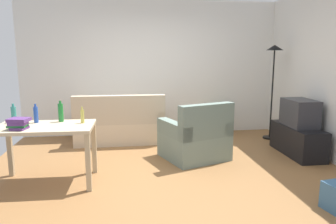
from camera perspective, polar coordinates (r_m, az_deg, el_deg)
name	(u,v)px	position (r m, az deg, el deg)	size (l,w,h in m)	color
ground_plane	(166,170)	(4.71, -0.40, -10.28)	(5.20, 4.40, 0.02)	olive
wall_rear	(152,68)	(6.60, -2.87, 7.78)	(5.20, 0.10, 2.70)	silver
couch	(120,126)	(6.10, -8.57, -2.42)	(1.64, 0.84, 0.92)	beige
tv_stand	(298,140)	(5.71, 22.12, -4.69)	(0.44, 1.10, 0.48)	black
tv	(300,113)	(5.62, 22.47, -0.15)	(0.41, 0.60, 0.44)	#2D2D33
torchiere_lamp	(274,66)	(6.44, 18.34, 7.77)	(0.32, 0.32, 1.81)	black
desk	(45,134)	(4.33, -21.07, -3.69)	(1.22, 0.73, 0.76)	#C6B28E
potted_plant	(220,118)	(6.69, 9.27, -1.12)	(0.36, 0.36, 0.57)	brown
armchair	(196,139)	(5.07, 5.02, -4.84)	(1.13, 1.10, 0.92)	slate
bottle_tall	(14,114)	(4.61, -25.82, -0.39)	(0.06, 0.06, 0.25)	teal
bottle_blue	(36,114)	(4.50, -22.52, -0.40)	(0.06, 0.06, 0.25)	#2347A3
bottle_green	(61,112)	(4.45, -18.59, -0.06)	(0.07, 0.07, 0.28)	#1E722D
bottle_squat	(82,116)	(4.29, -15.04, -0.71)	(0.05, 0.05, 0.22)	#BCB24C
book_stack	(19,123)	(4.20, -25.12, -1.86)	(0.26, 0.23, 0.13)	#593372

